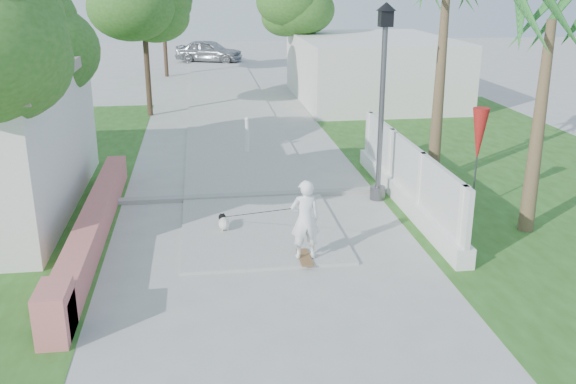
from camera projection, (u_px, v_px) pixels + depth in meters
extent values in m
plane|color=#B7B7B2|center=(286.00, 329.00, 9.48)|extent=(90.00, 90.00, 0.00)
cube|color=#B7B7B2|center=(226.00, 94.00, 28.26)|extent=(3.20, 36.00, 0.06)
cube|color=#999993|center=(252.00, 196.00, 15.10)|extent=(6.50, 0.25, 0.10)
cube|color=#2D551A|center=(496.00, 163.00, 17.90)|extent=(8.00, 20.00, 0.01)
cube|color=#D06C6B|center=(95.00, 223.00, 12.72)|extent=(0.45, 8.00, 0.60)
cube|color=#D06C6B|center=(55.00, 313.00, 9.12)|extent=(0.45, 0.80, 0.80)
cube|color=white|center=(405.00, 197.00, 14.56)|extent=(0.35, 7.00, 0.40)
cube|color=white|center=(407.00, 165.00, 14.32)|extent=(0.10, 7.00, 1.10)
cube|color=white|center=(462.00, 226.00, 11.38)|extent=(0.14, 0.14, 1.50)
cube|color=white|center=(421.00, 187.00, 13.44)|extent=(0.14, 0.14, 1.50)
cube|color=white|center=(391.00, 159.00, 15.51)|extent=(0.14, 0.14, 1.50)
cube|color=white|center=(370.00, 140.00, 17.39)|extent=(0.14, 0.14, 1.50)
cube|color=silver|center=(371.00, 69.00, 26.75)|extent=(6.00, 8.00, 2.60)
cylinder|color=#59595E|center=(378.00, 193.00, 14.98)|extent=(0.36, 0.36, 0.30)
cylinder|color=#59595E|center=(381.00, 115.00, 14.39)|extent=(0.12, 0.12, 4.00)
cube|color=black|center=(386.00, 18.00, 13.72)|extent=(0.28, 0.28, 0.35)
cone|color=black|center=(386.00, 6.00, 13.64)|extent=(0.44, 0.44, 0.18)
cylinder|color=white|center=(247.00, 137.00, 18.74)|extent=(0.12, 0.12, 1.00)
sphere|color=white|center=(247.00, 119.00, 18.58)|extent=(0.14, 0.14, 0.14)
cylinder|color=#59595E|center=(476.00, 167.00, 14.01)|extent=(0.04, 0.04, 2.00)
cone|color=red|center=(479.00, 136.00, 13.79)|extent=(0.36, 0.36, 1.20)
cylinder|color=#4C3826|center=(6.00, 160.00, 11.11)|extent=(0.20, 0.20, 3.85)
cylinder|color=#4C3826|center=(26.00, 110.00, 16.20)|extent=(0.20, 0.20, 3.50)
ellipsoid|color=#295A19|center=(18.00, 50.00, 15.72)|extent=(3.20, 3.20, 2.40)
ellipsoid|color=#295A19|center=(22.00, 36.00, 15.45)|extent=(2.72, 2.72, 2.05)
ellipsoid|color=#295A19|center=(8.00, 20.00, 15.66)|extent=(2.40, 2.40, 1.79)
cylinder|color=#4C3826|center=(147.00, 64.00, 23.51)|extent=(0.20, 0.20, 3.85)
ellipsoid|color=#295A19|center=(144.00, 17.00, 22.98)|extent=(3.40, 3.40, 2.55)
ellipsoid|color=#295A19|center=(148.00, 7.00, 22.71)|extent=(2.89, 2.89, 2.18)
cylinder|color=#4C3826|center=(297.00, 54.00, 28.12)|extent=(0.20, 0.20, 3.50)
ellipsoid|color=#295A19|center=(298.00, 18.00, 27.64)|extent=(3.00, 3.00, 2.25)
ellipsoid|color=#295A19|center=(303.00, 10.00, 27.37)|extent=(2.55, 2.55, 1.92)
ellipsoid|color=#295A19|center=(292.00, 1.00, 27.58)|extent=(2.25, 2.25, 1.68)
cylinder|color=#4C3826|center=(165.00, 39.00, 32.92)|extent=(0.20, 0.20, 3.85)
ellipsoid|color=#295A19|center=(163.00, 5.00, 32.40)|extent=(3.20, 3.20, 2.40)
cone|color=brown|center=(439.00, 88.00, 15.42)|extent=(0.32, 0.32, 4.80)
cone|color=brown|center=(538.00, 130.00, 12.52)|extent=(0.32, 0.32, 4.20)
cube|color=brown|center=(305.00, 257.00, 11.70)|extent=(0.25, 0.77, 0.02)
imported|color=white|center=(305.00, 219.00, 11.47)|extent=(0.55, 0.38, 1.47)
cylinder|color=gray|center=(303.00, 266.00, 11.45)|extent=(0.02, 0.05, 0.05)
cylinder|color=gray|center=(311.00, 266.00, 11.47)|extent=(0.02, 0.05, 0.05)
cylinder|color=gray|center=(299.00, 254.00, 11.97)|extent=(0.02, 0.05, 0.05)
cylinder|color=gray|center=(306.00, 254.00, 11.99)|extent=(0.02, 0.05, 0.05)
ellipsoid|color=silver|center=(224.00, 224.00, 13.03)|extent=(0.29, 0.41, 0.24)
sphere|color=black|center=(222.00, 217.00, 13.17)|extent=(0.15, 0.15, 0.15)
sphere|color=silver|center=(221.00, 217.00, 13.24)|extent=(0.07, 0.07, 0.07)
cone|color=black|center=(220.00, 214.00, 13.14)|extent=(0.05, 0.05, 0.05)
cone|color=black|center=(224.00, 214.00, 13.16)|extent=(0.05, 0.05, 0.05)
cylinder|color=silver|center=(221.00, 228.00, 13.14)|extent=(0.03, 0.03, 0.11)
cylinder|color=silver|center=(226.00, 228.00, 13.17)|extent=(0.03, 0.03, 0.11)
cylinder|color=silver|center=(223.00, 231.00, 12.97)|extent=(0.03, 0.03, 0.11)
cylinder|color=silver|center=(228.00, 231.00, 13.00)|extent=(0.03, 0.03, 0.11)
cylinder|color=silver|center=(226.00, 224.00, 12.85)|extent=(0.04, 0.09, 0.09)
imported|color=#ACAEB4|center=(209.00, 51.00, 38.81)|extent=(4.31, 2.94, 1.36)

